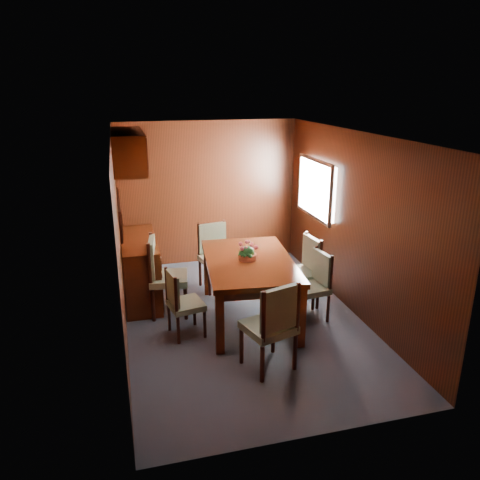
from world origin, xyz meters
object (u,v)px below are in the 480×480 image
object	(u,v)px
dining_table	(249,268)
chair_head	(273,322)
chair_left_near	(181,300)
sideboard	(140,269)
chair_right_near	(314,282)
flower_centerpiece	(247,250)

from	to	relation	value
dining_table	chair_head	size ratio (longest dim) A/B	1.79
dining_table	chair_left_near	world-z (taller)	chair_left_near
sideboard	dining_table	xyz separation A→B (m)	(1.34, -0.96, 0.26)
chair_left_near	chair_right_near	distance (m)	1.75
chair_right_near	chair_left_near	bearing A→B (deg)	83.70
sideboard	chair_head	bearing A→B (deg)	-60.22
chair_right_near	chair_head	distance (m)	1.37
chair_head	flower_centerpiece	world-z (taller)	flower_centerpiece
chair_left_near	chair_right_near	world-z (taller)	chair_right_near
sideboard	chair_left_near	bearing A→B (deg)	-71.19
chair_left_near	chair_head	bearing A→B (deg)	29.36
chair_left_near	chair_head	size ratio (longest dim) A/B	0.83
chair_left_near	chair_head	xyz separation A→B (m)	(0.84, -0.98, 0.10)
chair_head	chair_left_near	bearing A→B (deg)	113.67
dining_table	chair_left_near	size ratio (longest dim) A/B	2.16
sideboard	flower_centerpiece	bearing A→B (deg)	-35.84
sideboard	flower_centerpiece	xyz separation A→B (m)	(1.32, -0.95, 0.49)
sideboard	chair_right_near	bearing A→B (deg)	-28.52
sideboard	chair_head	xyz separation A→B (m)	(1.25, -2.19, 0.13)
dining_table	chair_left_near	xyz separation A→B (m)	(-0.93, -0.24, -0.23)
sideboard	chair_right_near	world-z (taller)	chair_right_near
chair_right_near	flower_centerpiece	bearing A→B (deg)	67.86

